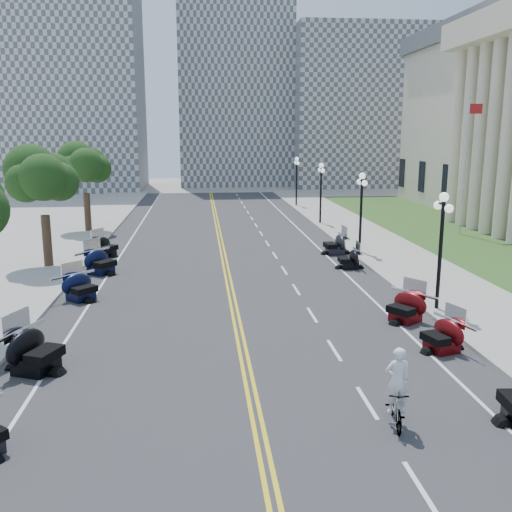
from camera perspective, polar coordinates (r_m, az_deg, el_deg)
name	(u,v)px	position (r m, az deg, el deg)	size (l,w,h in m)	color
ground	(243,354)	(19.99, -1.27, -9.75)	(160.00, 160.00, 0.00)	gray
road	(229,281)	(29.49, -2.76, -2.50)	(16.00, 90.00, 0.01)	#333335
centerline_yellow_a	(226,281)	(29.48, -2.99, -2.49)	(0.12, 90.00, 0.00)	yellow
centerline_yellow_b	(231,281)	(29.49, -2.52, -2.48)	(0.12, 90.00, 0.00)	yellow
edge_line_north	(350,278)	(30.47, 9.36, -2.16)	(0.12, 90.00, 0.00)	white
edge_line_south	(102,284)	(29.88, -15.12, -2.71)	(0.12, 90.00, 0.00)	white
lane_dash_4	(421,488)	(13.66, 16.13, -21.40)	(0.12, 2.00, 0.00)	white
lane_dash_5	(367,402)	(16.93, 11.03, -14.18)	(0.12, 2.00, 0.00)	white
lane_dash_6	(334,350)	(20.46, 7.83, -9.31)	(0.12, 2.00, 0.00)	white
lane_dash_7	(312,315)	(24.14, 5.63, -5.87)	(0.12, 2.00, 0.00)	white
lane_dash_8	(296,289)	(27.90, 4.04, -3.35)	(0.12, 2.00, 0.00)	white
lane_dash_9	(284,270)	(31.73, 2.84, -1.44)	(0.12, 2.00, 0.00)	white
lane_dash_10	(275,255)	(35.59, 1.90, 0.07)	(0.12, 2.00, 0.00)	white
lane_dash_11	(267,243)	(39.48, 1.14, 1.28)	(0.12, 2.00, 0.00)	white
lane_dash_12	(261,233)	(43.39, 0.52, 2.27)	(0.12, 2.00, 0.00)	white
lane_dash_13	(256,225)	(47.31, 0.00, 3.10)	(0.12, 2.00, 0.00)	white
lane_dash_14	(252,218)	(51.25, -0.44, 3.80)	(0.12, 2.00, 0.00)	white
lane_dash_15	(248,212)	(55.20, -0.82, 4.40)	(0.12, 2.00, 0.00)	white
lane_dash_16	(245,207)	(59.15, -1.15, 4.92)	(0.12, 2.00, 0.00)	white
lane_dash_17	(242,202)	(63.11, -1.43, 5.37)	(0.12, 2.00, 0.00)	white
lane_dash_18	(239,198)	(67.07, -1.69, 5.77)	(0.12, 2.00, 0.00)	white
lane_dash_19	(237,195)	(71.04, -1.91, 6.13)	(0.12, 2.00, 0.00)	white
sidewalk_north	(425,275)	(31.75, 16.54, -1.81)	(5.00, 90.00, 0.15)	#9E9991
sidewalk_south	(18,285)	(30.82, -22.67, -2.67)	(5.00, 90.00, 0.15)	#9E9991
lawn	(479,244)	(41.76, 21.37, 1.09)	(9.00, 60.00, 0.10)	#356023
distant_block_a	(72,91)	(82.38, -17.92, 15.44)	(18.00, 14.00, 26.00)	gray
distant_block_b	(235,81)	(86.99, -2.16, 17.12)	(16.00, 12.00, 30.00)	gray
distant_block_c	(360,109)	(86.78, 10.33, 14.30)	(20.00, 14.00, 22.00)	gray
street_lamp_2	(440,252)	(25.09, 17.95, 0.39)	(0.50, 1.20, 4.90)	black
street_lamp_3	(361,213)	(36.24, 10.44, 4.25)	(0.50, 1.20, 4.90)	black
street_lamp_4	(321,193)	(47.81, 6.49, 6.24)	(0.50, 1.20, 4.90)	black
street_lamp_5	(297,181)	(59.54, 4.08, 7.44)	(0.50, 1.20, 4.90)	black
flagpole	(465,168)	(44.97, 20.14, 8.29)	(1.10, 0.20, 10.00)	silver
tree_3	(43,184)	(33.73, -20.56, 6.78)	(4.80, 4.80, 9.20)	#235619
tree_4	(85,170)	(45.40, -16.74, 8.23)	(4.80, 4.80, 9.20)	#235619
motorcycle_n_5	(442,334)	(21.01, 18.14, -7.40)	(1.84, 1.84, 1.29)	#590A0C
motorcycle_n_6	(406,305)	(23.81, 14.75, -4.80)	(1.94, 1.94, 1.36)	#590A0C
motorcycle_n_8	(349,258)	(32.44, 9.29, -0.18)	(1.77, 1.77, 1.24)	black
motorcycle_n_9	(335,243)	(36.17, 7.93, 1.29)	(2.04, 2.04, 1.43)	black
motorcycle_s_5	(35,349)	(19.59, -21.24, -8.62)	(2.24, 2.24, 1.57)	black
motorcycle_s_7	(80,286)	(27.14, -17.16, -2.84)	(1.97, 1.97, 1.38)	black
motorcycle_s_8	(100,260)	(31.89, -15.29, -0.43)	(2.13, 2.13, 1.49)	black
motorcycle_s_9	(105,246)	(36.42, -14.86, 1.02)	(1.95, 1.95, 1.36)	black
bicycle	(396,406)	(15.72, 13.80, -14.38)	(0.50, 1.76, 1.06)	#A51414
cyclist_rider	(399,355)	(15.15, 14.08, -9.54)	(0.65, 0.43, 1.80)	silver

